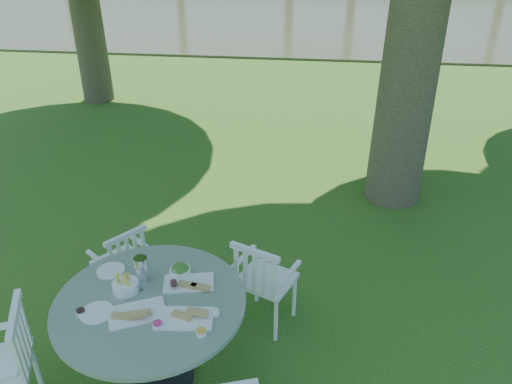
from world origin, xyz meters
TOP-DOWN VIEW (x-y plane):
  - ground at (0.00, 0.00)m, footprint 140.00×140.00m
  - table at (-0.59, -1.55)m, footprint 1.45×1.45m
  - chair_ne at (0.17, -0.84)m, footprint 0.61×0.59m
  - chair_nw at (-1.16, -0.67)m, footprint 0.59×0.59m
  - chair_sw at (-1.51, -2.02)m, footprint 0.64×0.66m
  - tableware at (-0.62, -1.47)m, footprint 1.09×0.77m

SIDE VIEW (x-z plane):
  - ground at x=0.00m, z-range 0.00..0.00m
  - chair_nw at x=-1.16m, z-range 0.08..0.93m
  - chair_ne at x=0.17m, z-range 0.08..1.01m
  - chair_sw at x=-1.51m, z-range 0.09..1.10m
  - table at x=-0.59m, z-range 0.27..1.11m
  - tableware at x=-0.62m, z-range 0.78..0.99m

